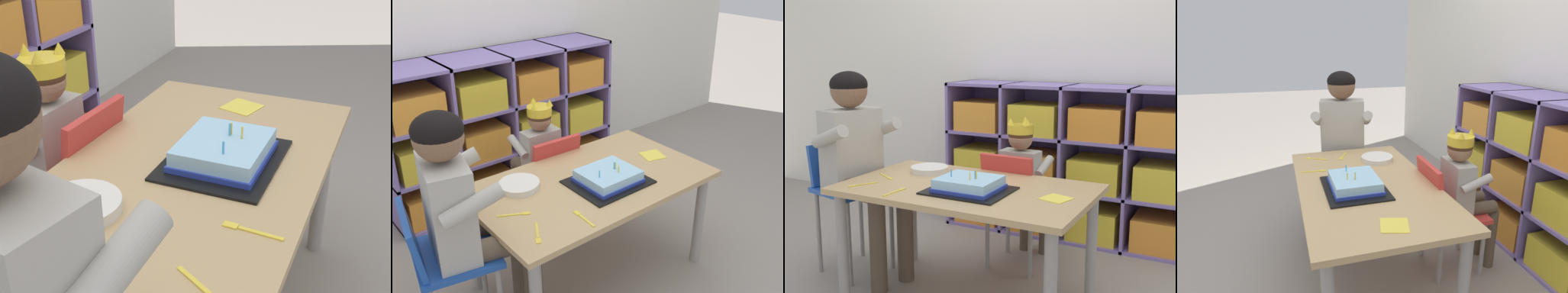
% 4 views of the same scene
% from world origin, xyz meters
% --- Properties ---
extents(classroom_back_wall, '(5.46, 0.10, 2.81)m').
position_xyz_m(classroom_back_wall, '(0.00, 1.35, 1.41)').
color(classroom_back_wall, silver).
rests_on(classroom_back_wall, ground).
extents(storage_cubby_shelf, '(1.61, 0.39, 0.98)m').
position_xyz_m(storage_cubby_shelf, '(0.13, 1.09, 0.45)').
color(storage_cubby_shelf, '#7F6BB2').
rests_on(storage_cubby_shelf, ground).
extents(activity_table, '(1.16, 0.69, 0.57)m').
position_xyz_m(activity_table, '(0.00, 0.00, 0.50)').
color(activity_table, tan).
rests_on(activity_table, ground).
extents(classroom_chair_blue, '(0.33, 0.35, 0.66)m').
position_xyz_m(classroom_chair_blue, '(0.05, 0.44, 0.39)').
color(classroom_chair_blue, red).
rests_on(classroom_chair_blue, ground).
extents(child_with_crown, '(0.30, 0.31, 0.84)m').
position_xyz_m(child_with_crown, '(0.05, 0.55, 0.52)').
color(child_with_crown, '#B2ADA3').
rests_on(child_with_crown, ground).
extents(classroom_chair_adult_side, '(0.41, 0.40, 0.70)m').
position_xyz_m(classroom_chair_adult_side, '(-0.76, 0.03, 0.46)').
color(classroom_chair_adult_side, '#1E4CA8').
rests_on(classroom_chair_adult_side, ground).
extents(adult_helper_seated, '(0.46, 0.45, 1.09)m').
position_xyz_m(adult_helper_seated, '(-0.65, 0.01, 0.68)').
color(adult_helper_seated, '#B2ADA3').
rests_on(adult_helper_seated, ground).
extents(birthday_cake_on_tray, '(0.37, 0.30, 0.10)m').
position_xyz_m(birthday_cake_on_tray, '(0.05, -0.07, 0.60)').
color(birthday_cake_on_tray, black).
rests_on(birthday_cake_on_tray, activity_table).
extents(paper_plate_stack, '(0.19, 0.19, 0.03)m').
position_xyz_m(paper_plate_stack, '(-0.31, 0.16, 0.59)').
color(paper_plate_stack, white).
rests_on(paper_plate_stack, activity_table).
extents(paper_napkin_square, '(0.14, 0.14, 0.00)m').
position_xyz_m(paper_napkin_square, '(0.44, 0.00, 0.57)').
color(paper_napkin_square, '#F4DB4C').
rests_on(paper_napkin_square, activity_table).
extents(fork_near_cake_tray, '(0.13, 0.08, 0.00)m').
position_xyz_m(fork_near_cake_tray, '(-0.44, -0.03, 0.57)').
color(fork_near_cake_tray, yellow).
rests_on(fork_near_cake_tray, activity_table).
extents(fork_scattered_mid_table, '(0.02, 0.14, 0.00)m').
position_xyz_m(fork_scattered_mid_table, '(-0.24, -0.23, 0.57)').
color(fork_scattered_mid_table, yellow).
rests_on(fork_scattered_mid_table, activity_table).
extents(fork_at_table_front_edge, '(0.08, 0.13, 0.00)m').
position_xyz_m(fork_at_table_front_edge, '(-0.45, -0.21, 0.57)').
color(fork_at_table_front_edge, yellow).
rests_on(fork_at_table_front_edge, activity_table).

